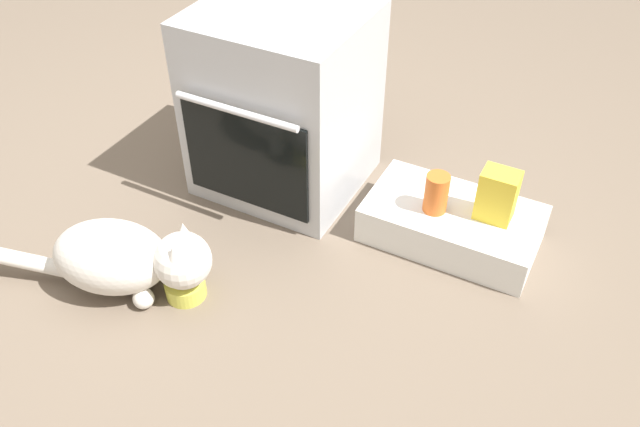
{
  "coord_description": "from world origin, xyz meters",
  "views": [
    {
      "loc": [
        1.05,
        -1.34,
        1.56
      ],
      "look_at": [
        0.34,
        0.02,
        0.25
      ],
      "focal_mm": 36.85,
      "sensor_mm": 36.0,
      "label": 1
    }
  ],
  "objects_px": {
    "oven": "(283,102)",
    "sauce_jar": "(436,193)",
    "snack_bag": "(497,195)",
    "food_bowl": "(185,287)",
    "cat": "(125,258)",
    "pantry_cabinet": "(452,224)"
  },
  "relations": [
    {
      "from": "sauce_jar",
      "to": "snack_bag",
      "type": "height_order",
      "value": "snack_bag"
    },
    {
      "from": "snack_bag",
      "to": "food_bowl",
      "type": "bearing_deg",
      "value": -139.8
    },
    {
      "from": "food_bowl",
      "to": "cat",
      "type": "xyz_separation_m",
      "value": [
        -0.17,
        -0.06,
        0.1
      ]
    },
    {
      "from": "oven",
      "to": "sauce_jar",
      "type": "height_order",
      "value": "oven"
    },
    {
      "from": "oven",
      "to": "cat",
      "type": "height_order",
      "value": "oven"
    },
    {
      "from": "food_bowl",
      "to": "snack_bag",
      "type": "relative_size",
      "value": 0.72
    },
    {
      "from": "food_bowl",
      "to": "sauce_jar",
      "type": "bearing_deg",
      "value": 45.37
    },
    {
      "from": "oven",
      "to": "food_bowl",
      "type": "bearing_deg",
      "value": -88.01
    },
    {
      "from": "oven",
      "to": "food_bowl",
      "type": "xyz_separation_m",
      "value": [
        0.02,
        -0.68,
        -0.3
      ]
    },
    {
      "from": "snack_bag",
      "to": "oven",
      "type": "bearing_deg",
      "value": 178.65
    },
    {
      "from": "cat",
      "to": "pantry_cabinet",
      "type": "bearing_deg",
      "value": 21.04
    },
    {
      "from": "oven",
      "to": "sauce_jar",
      "type": "relative_size",
      "value": 4.86
    },
    {
      "from": "sauce_jar",
      "to": "snack_bag",
      "type": "bearing_deg",
      "value": 16.84
    },
    {
      "from": "cat",
      "to": "sauce_jar",
      "type": "bearing_deg",
      "value": 21.59
    },
    {
      "from": "pantry_cabinet",
      "to": "cat",
      "type": "xyz_separation_m",
      "value": [
        -0.83,
        -0.7,
        0.07
      ]
    },
    {
      "from": "pantry_cabinet",
      "to": "snack_bag",
      "type": "distance_m",
      "value": 0.2
    },
    {
      "from": "cat",
      "to": "snack_bag",
      "type": "relative_size",
      "value": 4.21
    },
    {
      "from": "sauce_jar",
      "to": "snack_bag",
      "type": "distance_m",
      "value": 0.19
    },
    {
      "from": "oven",
      "to": "snack_bag",
      "type": "bearing_deg",
      "value": -1.35
    },
    {
      "from": "pantry_cabinet",
      "to": "food_bowl",
      "type": "distance_m",
      "value": 0.92
    },
    {
      "from": "pantry_cabinet",
      "to": "sauce_jar",
      "type": "height_order",
      "value": "sauce_jar"
    },
    {
      "from": "oven",
      "to": "cat",
      "type": "relative_size",
      "value": 0.9
    }
  ]
}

